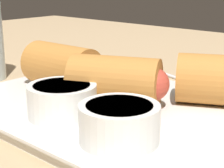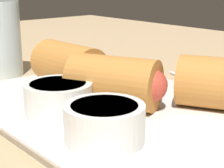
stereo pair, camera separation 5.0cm
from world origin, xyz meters
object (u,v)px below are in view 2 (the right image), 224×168
object	(u,v)px
serving_plate	(112,109)
spoon	(219,91)
dipping_bowl_far	(104,122)
dipping_bowl_near	(58,97)
drinking_glass	(0,39)

from	to	relation	value
serving_plate	spoon	xyz separation A→B (cm)	(-3.49, -16.04, -0.20)
serving_plate	dipping_bowl_far	size ratio (longest dim) A/B	4.83
dipping_bowl_near	dipping_bowl_far	size ratio (longest dim) A/B	1.00
serving_plate	dipping_bowl_far	distance (cm)	10.50
serving_plate	spoon	world-z (taller)	serving_plate
dipping_bowl_near	serving_plate	bearing A→B (deg)	-99.38
serving_plate	dipping_bowl_far	bearing A→B (deg)	135.32
serving_plate	drinking_glass	bearing A→B (deg)	2.90
dipping_bowl_near	spoon	size ratio (longest dim) A/B	0.45
serving_plate	dipping_bowl_far	xyz separation A→B (cm)	(-7.24, 7.16, 2.55)
dipping_bowl_far	spoon	distance (cm)	23.66
serving_plate	dipping_bowl_near	bearing A→B (deg)	80.62
dipping_bowl_near	drinking_glass	size ratio (longest dim) A/B	0.60
dipping_bowl_far	drinking_glass	distance (cm)	33.22
dipping_bowl_near	drinking_glass	xyz separation A→B (cm)	(24.30, -5.12, 2.55)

